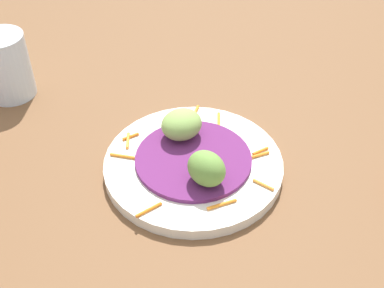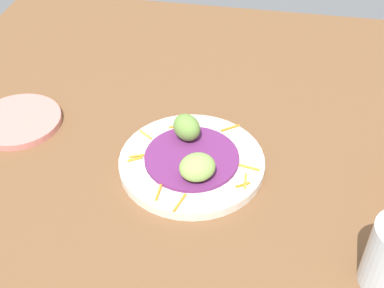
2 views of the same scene
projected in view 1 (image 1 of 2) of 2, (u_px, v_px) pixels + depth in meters
The scene contains 7 objects.
table_surface at pixel (185, 186), 65.26cm from camera, with size 110.00×110.00×2.00cm, color brown.
main_plate at pixel (193, 165), 65.65cm from camera, with size 23.17×23.17×1.56cm, color silver.
cabbage_bed at pixel (193, 159), 64.94cm from camera, with size 15.05×15.05×0.61cm, color #60235B.
carrot_garnish at pixel (193, 156), 65.54cm from camera, with size 21.37×20.84×0.40cm.
guac_scoop_left at pixel (182, 124), 66.75cm from camera, with size 5.57×4.94×3.83cm, color #84A851.
guac_scoop_center at pixel (206, 169), 60.03cm from camera, with size 5.01×4.03×4.35cm, color olive.
water_glass at pixel (6, 66), 75.80cm from camera, with size 7.30×7.30×10.04cm, color silver.
Camera 1 is at (45.54, 1.66, 48.05)cm, focal length 47.25 mm.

